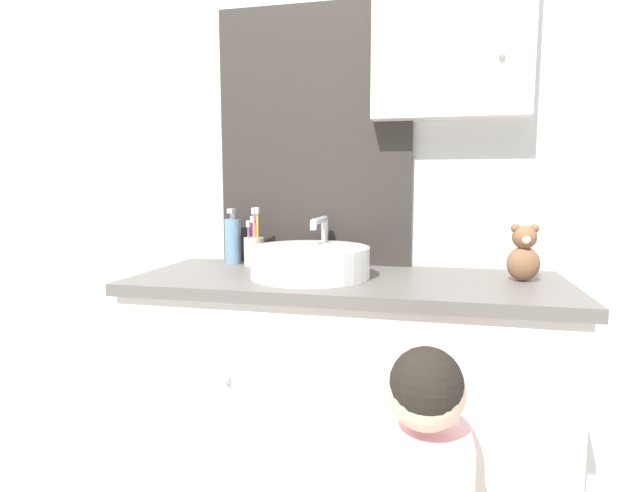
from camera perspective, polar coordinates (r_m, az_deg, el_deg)
The scene contains 7 objects.
wall_back at distance 1.77m, azimuth 5.10°, elevation 10.48°, with size 3.20×0.18×2.50m.
vanity_counter at distance 1.66m, azimuth 2.89°, elevation -18.87°, with size 1.30×0.52×0.90m.
sink_basin at distance 1.52m, azimuth -1.04°, elevation -1.69°, with size 0.36×0.42×0.18m.
toothbrush_holder at distance 1.75m, azimuth -7.56°, elevation -0.37°, with size 0.07×0.07×0.20m.
soap_dispenser at distance 1.80m, azimuth -9.91°, elevation 0.62°, with size 0.06×0.06×0.20m.
child_figure at distance 1.23m, azimuth 11.79°, elevation -25.78°, with size 0.20×0.42×0.84m.
teddy_bear at distance 1.57m, azimuth 22.26°, elevation -0.86°, with size 0.09×0.08×0.17m.
Camera 1 is at (0.26, -1.13, 1.18)m, focal length 28.00 mm.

